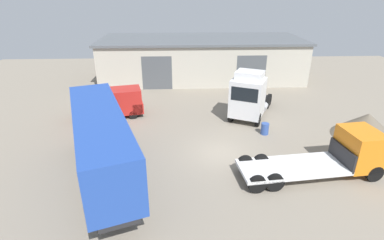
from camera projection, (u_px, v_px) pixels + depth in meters
name	position (u px, v px, depth m)	size (l,w,h in m)	color
ground_plane	(221.00, 153.00, 20.12)	(60.00, 60.00, 0.00)	gray
warehouse_building	(201.00, 58.00, 35.92)	(23.58, 9.25, 4.76)	#B7B2A3
tractor_unit_white	(249.00, 97.00, 24.58)	(4.97, 6.71, 4.17)	silver
container_trailer_grey	(101.00, 139.00, 16.27)	(5.93, 10.96, 4.17)	#2347A3
flatbed_truck_orange	(338.00, 154.00, 17.44)	(8.27, 3.25, 2.70)	orange
delivery_van_red	(111.00, 102.00, 25.22)	(5.82, 3.15, 2.42)	red
gravel_pile	(366.00, 125.00, 21.94)	(4.67, 4.67, 1.87)	#665B4C
oil_drum	(265.00, 129.00, 22.56)	(0.58, 0.58, 0.88)	#33519E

